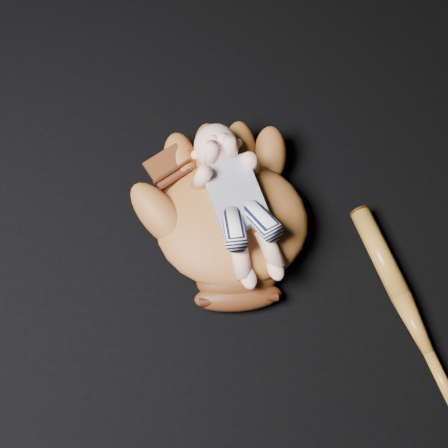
{
  "coord_description": "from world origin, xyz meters",
  "views": [
    {
      "loc": [
        -0.15,
        -0.48,
        1.26
      ],
      "look_at": [
        -0.11,
        0.09,
        0.07
      ],
      "focal_mm": 55.0,
      "sensor_mm": 36.0,
      "label": 1
    }
  ],
  "objects": [
    {
      "name": "baseball_bat",
      "position": [
        0.23,
        -0.09,
        0.02
      ],
      "size": [
        0.16,
        0.43,
        0.04
      ],
      "primitive_type": null,
      "rotation": [
        0.0,
        0.0,
        0.27
      ],
      "color": "#A2691F",
      "rests_on": "ground"
    },
    {
      "name": "newborn_baby",
      "position": [
        -0.08,
        0.1,
        0.12
      ],
      "size": [
        0.23,
        0.36,
        0.14
      ],
      "primitive_type": null,
      "rotation": [
        0.0,
        0.0,
        0.25
      ],
      "color": "#E2A891",
      "rests_on": "baseball_glove"
    },
    {
      "name": "baseball_glove",
      "position": [
        -0.09,
        0.1,
        0.07
      ],
      "size": [
        0.38,
        0.43,
        0.13
      ],
      "primitive_type": null,
      "rotation": [
        0.0,
        0.0,
        0.01
      ],
      "color": "brown",
      "rests_on": "ground"
    }
  ]
}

